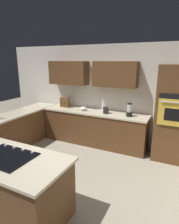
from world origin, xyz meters
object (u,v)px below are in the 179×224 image
mixing_bowl (83,109)px  kettle (106,110)px  wall_oven (175,114)px  spice_rack (65,102)px  blender (129,111)px  cooktop (6,156)px

mixing_bowl → kettle: bearing=180.0°
wall_oven → spice_rack: (2.90, -0.08, -0.02)m
blender → wall_oven: bearing=-177.9°
wall_oven → blender: wall_oven is taller
cooktop → kettle: size_ratio=4.52×
cooktop → kettle: bearing=-98.6°
blender → spice_rack: size_ratio=1.16×
cooktop → kettle: (-0.41, -2.73, 0.08)m
blender → kettle: 0.60m
wall_oven → kettle: bearing=1.3°
wall_oven → kettle: wall_oven is taller
cooktop → mixing_bowl: (0.24, -2.73, 0.04)m
cooktop → spice_rack: (0.89, -2.85, 0.13)m
kettle → wall_oven: bearing=-178.7°
blender → kettle: (0.60, 0.00, -0.06)m
spice_rack → kettle: bearing=174.7°
cooktop → spice_rack: spice_rack is taller
cooktop → blender: 2.91m
mixing_bowl → spice_rack: size_ratio=0.68×
blender → spice_rack: (1.90, -0.12, -0.00)m
wall_oven → kettle: (1.60, 0.04, -0.08)m
mixing_bowl → kettle: (-0.65, 0.00, 0.03)m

